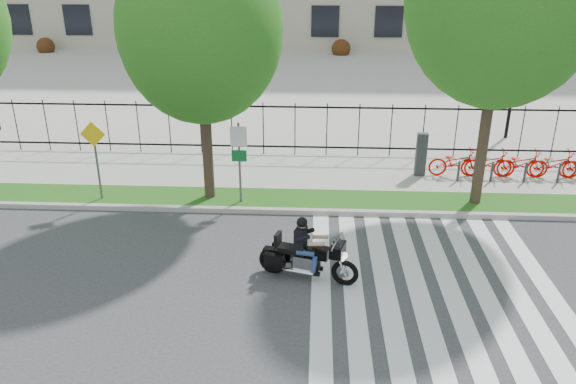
{
  "coord_description": "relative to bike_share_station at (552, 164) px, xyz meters",
  "views": [
    {
      "loc": [
        2.03,
        -11.22,
        7.11
      ],
      "look_at": [
        1.27,
        3.0,
        1.16
      ],
      "focal_mm": 35.0,
      "sensor_mm": 36.0,
      "label": 1
    }
  ],
  "objects": [
    {
      "name": "sidewalk",
      "position": [
        -10.04,
        0.25,
        -0.56
      ],
      "size": [
        60.0,
        3.5,
        0.15
      ],
      "primitive_type": "cube",
      "color": "#A5A39B",
      "rests_on": "ground"
    },
    {
      "name": "sign_pole_regulatory",
      "position": [
        -10.31,
        -2.62,
        1.1
      ],
      "size": [
        0.5,
        0.09,
        2.5
      ],
      "color": "#59595B",
      "rests_on": "grass_verge"
    },
    {
      "name": "motorcycle_rider",
      "position": [
        -8.17,
        -6.77,
        0.0
      ],
      "size": [
        2.42,
        1.1,
        1.91
      ],
      "color": "black",
      "rests_on": "ground"
    },
    {
      "name": "crosswalk_stripes",
      "position": [
        -5.21,
        -7.2,
        -0.63
      ],
      "size": [
        5.7,
        8.0,
        0.01
      ],
      "primitive_type": null,
      "color": "silver",
      "rests_on": "ground"
    },
    {
      "name": "iron_fence",
      "position": [
        -10.04,
        2.0,
        0.51
      ],
      "size": [
        30.0,
        0.06,
        2.0
      ],
      "primitive_type": null,
      "color": "black",
      "rests_on": "sidewalk"
    },
    {
      "name": "grass_verge",
      "position": [
        -10.04,
        -2.25,
        -0.56
      ],
      "size": [
        60.0,
        1.5,
        0.15
      ],
      "primitive_type": "cube",
      "color": "#1D5B16",
      "rests_on": "ground"
    },
    {
      "name": "bike_share_station",
      "position": [
        0.0,
        0.0,
        0.0
      ],
      "size": [
        8.89,
        0.86,
        1.5
      ],
      "color": "#2D2D33",
      "rests_on": "sidewalk"
    },
    {
      "name": "sign_pole_warning",
      "position": [
        -14.7,
        -2.62,
        1.11
      ],
      "size": [
        0.78,
        0.09,
        2.49
      ],
      "color": "#59595B",
      "rests_on": "grass_verge"
    },
    {
      "name": "ground",
      "position": [
        -10.04,
        -7.2,
        -0.64
      ],
      "size": [
        120.0,
        120.0,
        0.0
      ],
      "primitive_type": "plane",
      "color": "#353538",
      "rests_on": "ground"
    },
    {
      "name": "lamp_post_right",
      "position": [
        -0.04,
        4.8,
        2.57
      ],
      "size": [
        1.06,
        0.7,
        4.25
      ],
      "color": "black",
      "rests_on": "ground"
    },
    {
      "name": "plaza",
      "position": [
        -10.04,
        17.8,
        -0.59
      ],
      "size": [
        80.0,
        34.0,
        0.1
      ],
      "primitive_type": "cube",
      "color": "#A5A39B",
      "rests_on": "ground"
    },
    {
      "name": "curb",
      "position": [
        -10.04,
        -3.1,
        -0.56
      ],
      "size": [
        60.0,
        0.2,
        0.15
      ],
      "primitive_type": "cube",
      "color": "#A4A09A",
      "rests_on": "ground"
    },
    {
      "name": "street_tree_1",
      "position": [
        -11.34,
        -2.25,
        4.62
      ],
      "size": [
        4.7,
        4.7,
        7.82
      ],
      "color": "#34261C",
      "rests_on": "grass_verge"
    }
  ]
}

